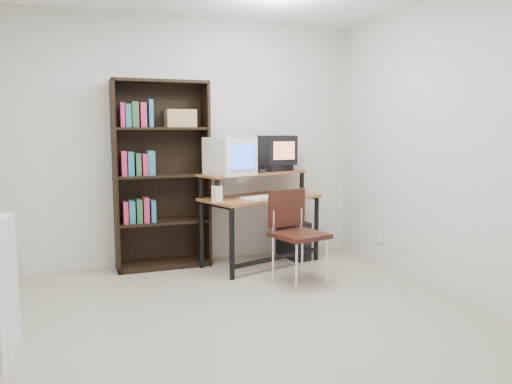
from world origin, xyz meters
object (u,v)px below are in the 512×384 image
object	(u,v)px
pc_tower	(293,239)
bookshelf	(161,173)
crt_tv	(277,150)
school_chair	(295,226)
computer_desk	(259,200)
crt_monitor	(230,156)

from	to	relation	value
pc_tower	bookshelf	size ratio (longest dim) A/B	0.23
crt_tv	school_chair	size ratio (longest dim) A/B	0.42
bookshelf	computer_desk	bearing A→B (deg)	-14.28
crt_tv	bookshelf	size ratio (longest dim) A/B	0.19
crt_monitor	bookshelf	size ratio (longest dim) A/B	0.27
school_chair	bookshelf	distance (m)	1.52
crt_monitor	crt_tv	size ratio (longest dim) A/B	1.44
crt_tv	school_chair	world-z (taller)	crt_tv
school_chair	bookshelf	world-z (taller)	bookshelf
crt_monitor	pc_tower	size ratio (longest dim) A/B	1.17
crt_tv	bookshelf	world-z (taller)	bookshelf
pc_tower	school_chair	bearing A→B (deg)	-120.00
computer_desk	pc_tower	world-z (taller)	computer_desk
bookshelf	crt_monitor	bearing A→B (deg)	-21.30
crt_tv	pc_tower	bearing A→B (deg)	-38.28
crt_monitor	school_chair	distance (m)	1.04
crt_monitor	school_chair	size ratio (longest dim) A/B	0.60
crt_tv	computer_desk	bearing A→B (deg)	-147.45
computer_desk	pc_tower	size ratio (longest dim) A/B	3.03
crt_tv	school_chair	xyz separation A→B (m)	(-0.20, -0.96, -0.67)
crt_monitor	crt_tv	bearing A→B (deg)	-0.58
crt_tv	pc_tower	world-z (taller)	crt_tv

